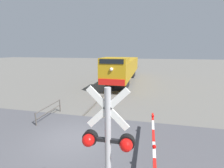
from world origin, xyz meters
TOP-DOWN VIEW (x-y plane):
  - ground_plane at (0.00, 0.00)m, footprint 160.00×160.00m
  - rail_track_left at (-0.72, 0.00)m, footprint 0.08×80.00m
  - rail_track_right at (0.72, 0.00)m, footprint 0.08×80.00m
  - road_surface at (0.00, 0.00)m, footprint 36.00×5.74m
  - locomotive at (0.00, 16.63)m, footprint 2.89×16.37m
  - crossing_signal at (2.84, -3.82)m, footprint 1.18×0.33m
  - guard_railing at (-2.83, 2.28)m, footprint 0.08×2.82m

SIDE VIEW (x-z plane):
  - ground_plane at x=0.00m, z-range 0.00..0.00m
  - rail_track_left at x=-0.72m, z-range 0.00..0.15m
  - rail_track_right at x=0.72m, z-range 0.00..0.15m
  - road_surface at x=0.00m, z-range 0.00..0.15m
  - guard_railing at x=-2.83m, z-range 0.15..1.10m
  - locomotive at x=0.00m, z-range 0.07..3.86m
  - crossing_signal at x=2.84m, z-range 0.46..4.36m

